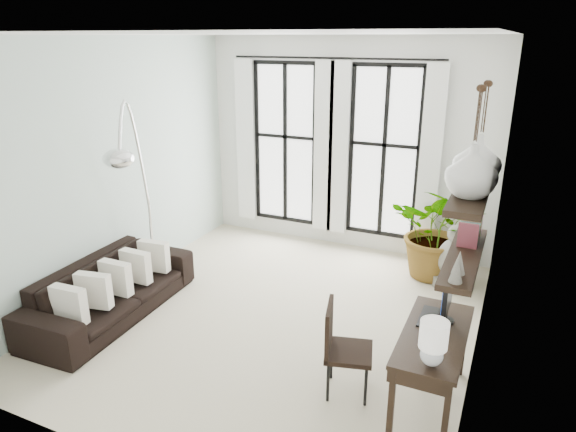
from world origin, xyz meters
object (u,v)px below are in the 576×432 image
Objects in this scene: desk at (433,341)px; buddha at (454,261)px; sofa at (111,289)px; arc_lamp at (132,151)px; plant at (439,231)px; desk_chair at (340,343)px.

desk is 2.59m from buddha.
sofa is 0.90× the size of arc_lamp.
arc_lamp is (-3.26, -2.18, 1.25)m from plant.
plant reaches higher than sofa.
plant is 4.11m from arc_lamp.
arc_lamp reaches higher than desk.
sofa is at bearing -102.18° from arc_lamp.
desk_chair is 2.74m from buddha.
plant reaches higher than desk.
plant is at bearing 97.91° from desk.
arc_lamp is at bearing 170.52° from desk.
buddha is at bearing 92.92° from desk.
sofa is at bearing -146.03° from buddha.
desk is at bearing -82.09° from plant.
plant is 2.91m from desk_chair.
desk is 1.44× the size of buddha.
desk_chair is (-0.41, -2.88, -0.16)m from plant.
plant is at bearing 138.63° from buddha.
desk_chair is at bearing -173.63° from desk.
desk reaches higher than buddha.
desk is 3.89m from arc_lamp.
plant is at bearing 33.84° from arc_lamp.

